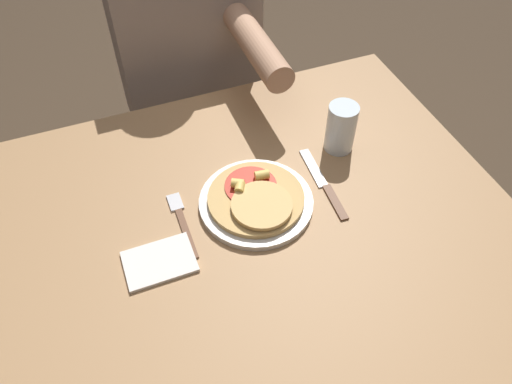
{
  "coord_description": "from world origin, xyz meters",
  "views": [
    {
      "loc": [
        -0.23,
        -0.57,
        1.55
      ],
      "look_at": [
        0.01,
        0.06,
        0.78
      ],
      "focal_mm": 35.0,
      "sensor_mm": 36.0,
      "label": 1
    }
  ],
  "objects": [
    {
      "name": "napkin",
      "position": [
        -0.21,
        -0.01,
        0.74
      ],
      "size": [
        0.13,
        0.09,
        0.01
      ],
      "color": "silver",
      "rests_on": "dining_table"
    },
    {
      "name": "ground_plane",
      "position": [
        0.0,
        0.0,
        0.0
      ],
      "size": [
        8.0,
        8.0,
        0.0
      ],
      "primitive_type": "plane",
      "color": "#423323"
    },
    {
      "name": "knife",
      "position": [
        0.17,
        0.05,
        0.74
      ],
      "size": [
        0.03,
        0.22,
        0.0
      ],
      "color": "brown",
      "rests_on": "dining_table"
    },
    {
      "name": "plate",
      "position": [
        0.01,
        0.06,
        0.75
      ],
      "size": [
        0.24,
        0.24,
        0.01
      ],
      "color": "silver",
      "rests_on": "dining_table"
    },
    {
      "name": "person_diner",
      "position": [
        0.04,
        0.67,
        0.71
      ],
      "size": [
        0.39,
        0.52,
        1.2
      ],
      "color": "#2D2D38",
      "rests_on": "ground_plane"
    },
    {
      "name": "drinking_glass",
      "position": [
        0.26,
        0.15,
        0.8
      ],
      "size": [
        0.07,
        0.07,
        0.12
      ],
      "color": "silver",
      "rests_on": "dining_table"
    },
    {
      "name": "fork",
      "position": [
        -0.14,
        0.07,
        0.74
      ],
      "size": [
        0.03,
        0.18,
        0.0
      ],
      "color": "brown",
      "rests_on": "dining_table"
    },
    {
      "name": "dining_table",
      "position": [
        0.0,
        0.0,
        0.63
      ],
      "size": [
        1.06,
        0.91,
        0.74
      ],
      "color": "#9E754C",
      "rests_on": "ground_plane"
    },
    {
      "name": "pizza",
      "position": [
        0.01,
        0.05,
        0.76
      ],
      "size": [
        0.2,
        0.2,
        0.04
      ],
      "color": "tan",
      "rests_on": "plate"
    }
  ]
}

